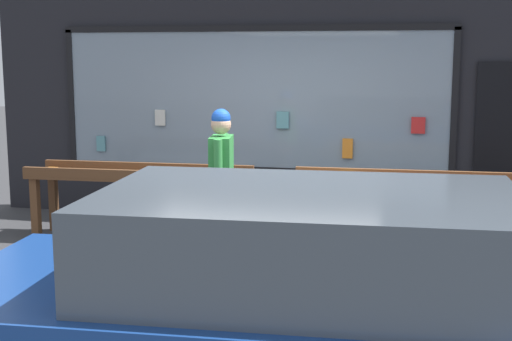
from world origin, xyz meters
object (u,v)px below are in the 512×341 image
(parked_car, at_px, (308,303))
(display_table_left, at_px, (140,181))
(person_browsing, at_px, (221,173))
(small_dog, at_px, (167,239))
(display_table_right, at_px, (413,191))

(parked_car, bearing_deg, display_table_left, 121.11)
(person_browsing, height_order, small_dog, person_browsing)
(small_dog, distance_m, parked_car, 3.48)
(person_browsing, bearing_deg, small_dog, 112.00)
(display_table_right, relative_size, parked_car, 0.60)
(parked_car, bearing_deg, person_browsing, 110.72)
(parked_car, bearing_deg, display_table_right, 77.98)
(display_table_right, distance_m, small_dog, 2.69)
(display_table_left, relative_size, person_browsing, 1.64)
(person_browsing, bearing_deg, parked_car, -164.90)
(display_table_left, xyz_separation_m, person_browsing, (1.17, -0.59, 0.23))
(display_table_left, distance_m, display_table_right, 3.16)
(person_browsing, relative_size, small_dog, 3.21)
(display_table_left, relative_size, display_table_right, 1.00)
(small_dog, xyz_separation_m, parked_car, (1.93, -2.86, 0.47))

